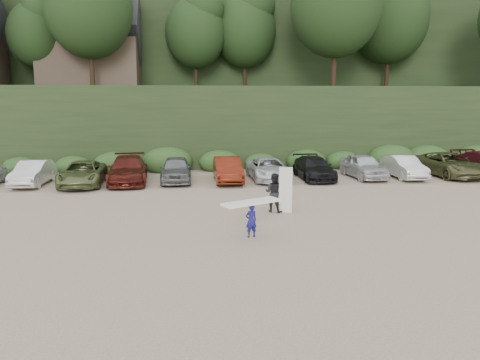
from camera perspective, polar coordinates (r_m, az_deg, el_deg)
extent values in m
plane|color=tan|center=(19.75, 6.01, -5.11)|extent=(120.00, 120.00, 0.00)
cube|color=black|center=(40.87, -0.82, 6.97)|extent=(80.00, 14.00, 6.00)
cube|color=black|center=(58.82, -2.73, 12.73)|extent=(90.00, 30.00, 16.00)
ellipsoid|color=black|center=(41.24, -0.84, 18.14)|extent=(66.00, 12.00, 10.00)
cube|color=#2B491E|center=(33.60, -0.38, 2.22)|extent=(46.20, 2.00, 1.20)
cube|color=brown|center=(43.37, -17.56, 13.30)|extent=(8.00, 6.00, 4.00)
imported|color=silver|center=(30.40, -23.91, 0.78)|extent=(1.69, 4.46, 1.45)
imported|color=#626E40|center=(29.21, -18.64, 0.75)|extent=(2.54, 5.21, 1.43)
imported|color=#4E1811|center=(29.34, -13.51, 1.23)|extent=(2.57, 5.69, 1.62)
imported|color=slate|center=(29.15, -7.81, 1.30)|extent=(1.89, 4.60, 1.56)
imported|color=maroon|center=(28.88, -1.51, 1.26)|extent=(1.61, 4.59, 1.51)
imported|color=silver|center=(29.58, 3.50, 1.33)|extent=(2.42, 5.03, 1.38)
imported|color=black|center=(30.28, 8.99, 1.46)|extent=(2.01, 4.90, 1.42)
imported|color=silver|center=(31.36, 14.79, 1.67)|extent=(2.09, 4.68, 1.56)
imported|color=silver|center=(32.09, 19.32, 1.51)|extent=(1.57, 4.39, 1.44)
imported|color=brown|center=(33.90, 24.13, 1.72)|extent=(2.85, 5.71, 1.55)
imported|color=navy|center=(17.40, 1.37, -4.99)|extent=(0.53, 0.43, 1.25)
cube|color=white|center=(17.24, 1.38, -2.73)|extent=(2.33, 1.62, 0.09)
imported|color=black|center=(21.25, 4.16, -1.53)|extent=(1.10, 1.04, 1.79)
cube|color=silver|center=(21.02, 5.58, -1.23)|extent=(0.64, 0.43, 2.11)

